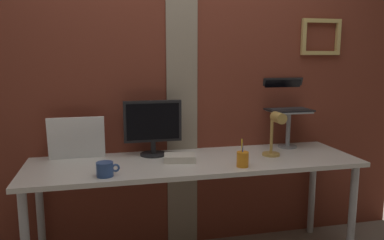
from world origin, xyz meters
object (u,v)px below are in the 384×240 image
at_px(whiteboard_panel, 76,138).
at_px(coffee_mug, 105,169).
at_px(monitor, 153,125).
at_px(pen_cup, 243,159).
at_px(laptop, 285,100).
at_px(desk_lamp, 275,130).

bearing_deg(whiteboard_panel, coffee_mug, -67.15).
xyz_separation_m(monitor, coffee_mug, (-0.32, -0.40, -0.17)).
bearing_deg(whiteboard_panel, monitor, -2.42).
bearing_deg(coffee_mug, whiteboard_panel, 112.85).
height_order(monitor, whiteboard_panel, monitor).
bearing_deg(monitor, pen_cup, -38.85).
distance_m(laptop, pen_cup, 0.76).
bearing_deg(coffee_mug, monitor, 51.06).
height_order(whiteboard_panel, desk_lamp, desk_lamp).
distance_m(monitor, laptop, 1.02).
xyz_separation_m(laptop, desk_lamp, (-0.22, -0.32, -0.15)).
distance_m(laptop, coffee_mug, 1.45).
distance_m(laptop, whiteboard_panel, 1.52).
bearing_deg(monitor, whiteboard_panel, 177.58).
bearing_deg(coffee_mug, desk_lamp, 8.03).
distance_m(desk_lamp, coffee_mug, 1.13).
xyz_separation_m(whiteboard_panel, desk_lamp, (1.29, -0.27, 0.05)).
distance_m(whiteboard_panel, desk_lamp, 1.32).
bearing_deg(whiteboard_panel, laptop, 2.14).
relative_size(monitor, whiteboard_panel, 1.08).
bearing_deg(desk_lamp, laptop, 55.55).
relative_size(laptop, pen_cup, 1.79).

